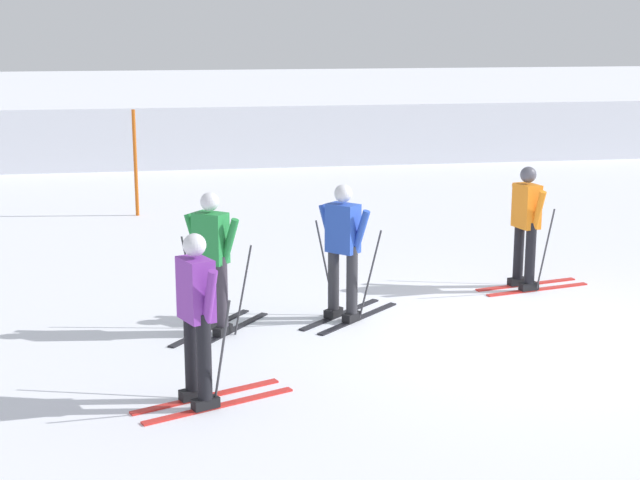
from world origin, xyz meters
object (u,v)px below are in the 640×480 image
skier_orange (526,224)px  skier_green (212,259)px  trail_marker_pole (135,163)px  skier_blue (343,248)px  skier_purple (198,315)px

skier_orange → skier_green: (-4.35, -1.27, -0.00)m
skier_orange → trail_marker_pole: 8.09m
skier_blue → trail_marker_pole: (-2.65, 7.03, 0.09)m
skier_orange → skier_green: size_ratio=1.00×
skier_purple → skier_orange: bearing=36.7°
skier_blue → trail_marker_pole: bearing=110.6°
skier_blue → skier_purple: bearing=-127.4°
skier_blue → skier_purple: size_ratio=1.00×
skier_blue → skier_green: 1.64m
skier_purple → trail_marker_pole: 9.51m
trail_marker_pole → skier_purple: bearing=-85.3°
skier_purple → trail_marker_pole: trail_marker_pole is taller
skier_orange → skier_green: 4.53m
skier_blue → skier_green: (-1.62, -0.28, -0.00)m
skier_orange → skier_purple: bearing=-143.3°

